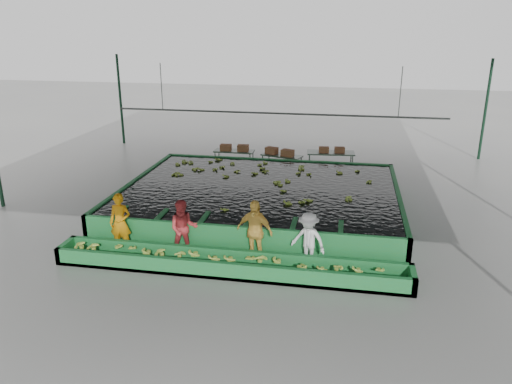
% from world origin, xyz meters
% --- Properties ---
extents(ground, '(80.00, 80.00, 0.00)m').
position_xyz_m(ground, '(0.00, 0.00, 0.00)').
color(ground, gray).
rests_on(ground, ground).
extents(shed_roof, '(20.00, 22.00, 0.04)m').
position_xyz_m(shed_roof, '(0.00, 0.00, 5.00)').
color(shed_roof, slate).
rests_on(shed_roof, shed_posts).
extents(shed_posts, '(20.00, 22.00, 5.00)m').
position_xyz_m(shed_posts, '(0.00, 0.00, 2.50)').
color(shed_posts, black).
rests_on(shed_posts, ground).
extents(flotation_tank, '(10.00, 8.00, 0.90)m').
position_xyz_m(flotation_tank, '(0.00, 1.50, 0.45)').
color(flotation_tank, '#1D7033').
rests_on(flotation_tank, ground).
extents(tank_water, '(9.70, 7.70, 0.00)m').
position_xyz_m(tank_water, '(0.00, 1.50, 0.85)').
color(tank_water, black).
rests_on(tank_water, flotation_tank).
extents(sorting_trough, '(10.00, 1.00, 0.50)m').
position_xyz_m(sorting_trough, '(0.00, -3.60, 0.25)').
color(sorting_trough, '#1D7033').
rests_on(sorting_trough, ground).
extents(cableway_rail, '(0.08, 0.08, 14.00)m').
position_xyz_m(cableway_rail, '(0.00, 5.00, 3.00)').
color(cableway_rail, '#59605B').
rests_on(cableway_rail, shed_roof).
extents(rail_hanger_left, '(0.04, 0.04, 2.00)m').
position_xyz_m(rail_hanger_left, '(-5.00, 5.00, 4.00)').
color(rail_hanger_left, '#59605B').
rests_on(rail_hanger_left, shed_roof).
extents(rail_hanger_right, '(0.04, 0.04, 2.00)m').
position_xyz_m(rail_hanger_right, '(5.00, 5.00, 4.00)').
color(rail_hanger_right, '#59605B').
rests_on(rail_hanger_right, shed_roof).
extents(worker_a, '(0.68, 0.46, 1.81)m').
position_xyz_m(worker_a, '(-3.54, -2.80, 0.90)').
color(worker_a, orange).
rests_on(worker_a, ground).
extents(worker_b, '(1.01, 0.89, 1.74)m').
position_xyz_m(worker_b, '(-1.55, -2.80, 0.87)').
color(worker_b, '#B93236').
rests_on(worker_b, ground).
extents(worker_c, '(1.19, 0.73, 1.89)m').
position_xyz_m(worker_c, '(0.57, -2.80, 0.95)').
color(worker_c, '#F7C751').
rests_on(worker_c, ground).
extents(worker_d, '(1.20, 0.96, 1.62)m').
position_xyz_m(worker_d, '(2.12, -2.80, 0.81)').
color(worker_d, white).
rests_on(worker_d, ground).
extents(packing_table_left, '(1.90, 0.78, 0.86)m').
position_xyz_m(packing_table_left, '(-2.24, 6.80, 0.43)').
color(packing_table_left, '#59605B').
rests_on(packing_table_left, ground).
extents(packing_table_mid, '(1.99, 1.28, 0.84)m').
position_xyz_m(packing_table_mid, '(0.11, 6.41, 0.42)').
color(packing_table_mid, '#59605B').
rests_on(packing_table_mid, ground).
extents(packing_table_right, '(2.23, 1.06, 0.98)m').
position_xyz_m(packing_table_right, '(2.32, 6.82, 0.49)').
color(packing_table_right, '#59605B').
rests_on(packing_table_right, ground).
extents(box_stack_left, '(1.37, 0.45, 0.29)m').
position_xyz_m(box_stack_left, '(-2.21, 6.75, 0.86)').
color(box_stack_left, brown).
rests_on(box_stack_left, packing_table_left).
extents(box_stack_mid, '(1.43, 0.89, 0.30)m').
position_xyz_m(box_stack_mid, '(-0.00, 6.40, 0.85)').
color(box_stack_mid, brown).
rests_on(box_stack_mid, packing_table_mid).
extents(box_stack_right, '(1.20, 0.47, 0.25)m').
position_xyz_m(box_stack_right, '(2.36, 6.75, 0.98)').
color(box_stack_right, brown).
rests_on(box_stack_right, packing_table_right).
extents(floating_bananas, '(9.39, 6.41, 0.13)m').
position_xyz_m(floating_bananas, '(0.00, 2.30, 0.85)').
color(floating_bananas, '#8FAD39').
rests_on(floating_bananas, tank_water).
extents(trough_bananas, '(8.44, 0.56, 0.11)m').
position_xyz_m(trough_bananas, '(0.00, -3.60, 0.40)').
color(trough_bananas, '#8FAD39').
rests_on(trough_bananas, sorting_trough).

